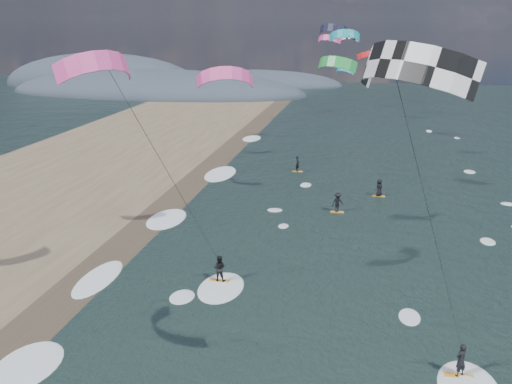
# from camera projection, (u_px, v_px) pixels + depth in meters

# --- Properties ---
(wet_sand_strip) EXTENTS (3.00, 240.00, 0.00)m
(wet_sand_strip) POSITION_uv_depth(u_px,v_px,m) (43.00, 318.00, 29.88)
(wet_sand_strip) COLOR #382D23
(wet_sand_strip) RESTS_ON ground
(coastal_hills) EXTENTS (80.00, 41.00, 15.00)m
(coastal_hills) POSITION_uv_depth(u_px,v_px,m) (148.00, 89.00, 127.81)
(coastal_hills) COLOR #3D4756
(coastal_hills) RESTS_ON ground
(kitesurfer_near_a) EXTENTS (7.60, 9.25, 14.97)m
(kitesurfer_near_a) POSITION_uv_depth(u_px,v_px,m) (414.00, 154.00, 17.85)
(kitesurfer_near_a) COLOR gold
(kitesurfer_near_a) RESTS_ON ground
(kitesurfer_near_b) EXTENTS (6.81, 9.17, 14.29)m
(kitesurfer_near_b) POSITION_uv_depth(u_px,v_px,m) (148.00, 145.00, 27.91)
(kitesurfer_near_b) COLOR gold
(kitesurfer_near_b) RESTS_ON ground
(far_kitesurfers) EXTENTS (9.24, 13.00, 1.66)m
(far_kitesurfers) POSITION_uv_depth(u_px,v_px,m) (340.00, 189.00, 49.59)
(far_kitesurfers) COLOR gold
(far_kitesurfers) RESTS_ON ground
(bg_kite_field) EXTENTS (12.42, 70.45, 8.43)m
(bg_kite_field) POSITION_uv_depth(u_px,v_px,m) (337.00, 48.00, 70.26)
(bg_kite_field) COLOR teal
(bg_kite_field) RESTS_ON ground
(shoreline_surf) EXTENTS (2.40, 79.40, 0.11)m
(shoreline_surf) POSITION_uv_depth(u_px,v_px,m) (105.00, 281.00, 34.11)
(shoreline_surf) COLOR white
(shoreline_surf) RESTS_ON ground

